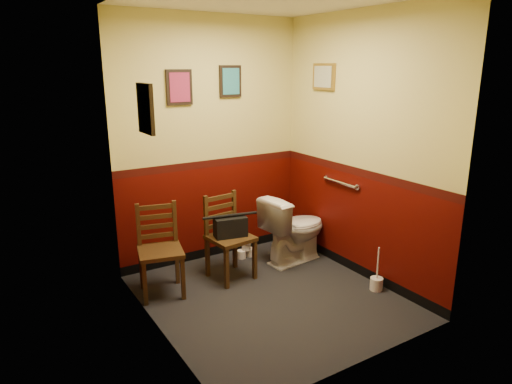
% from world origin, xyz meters
% --- Properties ---
extents(floor, '(2.20, 2.40, 0.00)m').
position_xyz_m(floor, '(0.00, 0.00, 0.00)').
color(floor, black).
rests_on(floor, ground).
extents(wall_back, '(2.20, 0.00, 2.70)m').
position_xyz_m(wall_back, '(0.00, 1.20, 1.35)').
color(wall_back, '#420703').
rests_on(wall_back, ground).
extents(wall_front, '(2.20, 0.00, 2.70)m').
position_xyz_m(wall_front, '(0.00, -1.20, 1.35)').
color(wall_front, '#420703').
rests_on(wall_front, ground).
extents(wall_left, '(0.00, 2.40, 2.70)m').
position_xyz_m(wall_left, '(-1.10, 0.00, 1.35)').
color(wall_left, '#420703').
rests_on(wall_left, ground).
extents(wall_right, '(0.00, 2.40, 2.70)m').
position_xyz_m(wall_right, '(1.10, 0.00, 1.35)').
color(wall_right, '#420703').
rests_on(wall_right, ground).
extents(grab_bar, '(0.05, 0.56, 0.06)m').
position_xyz_m(grab_bar, '(1.07, 0.25, 0.95)').
color(grab_bar, silver).
rests_on(grab_bar, wall_right).
extents(framed_print_back_a, '(0.28, 0.04, 0.36)m').
position_xyz_m(framed_print_back_a, '(-0.35, 1.18, 1.95)').
color(framed_print_back_a, black).
rests_on(framed_print_back_a, wall_back).
extents(framed_print_back_b, '(0.26, 0.04, 0.34)m').
position_xyz_m(framed_print_back_b, '(0.25, 1.18, 2.00)').
color(framed_print_back_b, black).
rests_on(framed_print_back_b, wall_back).
extents(framed_print_left, '(0.04, 0.30, 0.38)m').
position_xyz_m(framed_print_left, '(-1.08, 0.10, 1.85)').
color(framed_print_left, black).
rests_on(framed_print_left, wall_left).
extents(framed_print_right, '(0.04, 0.34, 0.28)m').
position_xyz_m(framed_print_right, '(1.08, 0.60, 2.05)').
color(framed_print_right, olive).
rests_on(framed_print_right, wall_right).
extents(toilet, '(0.82, 0.52, 0.77)m').
position_xyz_m(toilet, '(0.72, 0.58, 0.38)').
color(toilet, white).
rests_on(toilet, floor).
extents(toilet_brush, '(0.13, 0.13, 0.45)m').
position_xyz_m(toilet_brush, '(0.99, -0.44, 0.07)').
color(toilet_brush, silver).
rests_on(toilet_brush, floor).
extents(chair_left, '(0.50, 0.50, 0.89)m').
position_xyz_m(chair_left, '(-0.84, 0.66, 0.44)').
color(chair_left, '#422B13').
rests_on(chair_left, floor).
extents(chair_right, '(0.46, 0.46, 0.89)m').
position_xyz_m(chair_right, '(-0.11, 0.62, 0.45)').
color(chair_right, '#422B13').
rests_on(chair_right, floor).
extents(handbag, '(0.35, 0.22, 0.24)m').
position_xyz_m(handbag, '(-0.11, 0.58, 0.57)').
color(handbag, black).
rests_on(handbag, chair_right).
extents(tp_stack, '(0.21, 0.13, 0.28)m').
position_xyz_m(tp_stack, '(0.30, 0.94, 0.12)').
color(tp_stack, silver).
rests_on(tp_stack, floor).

